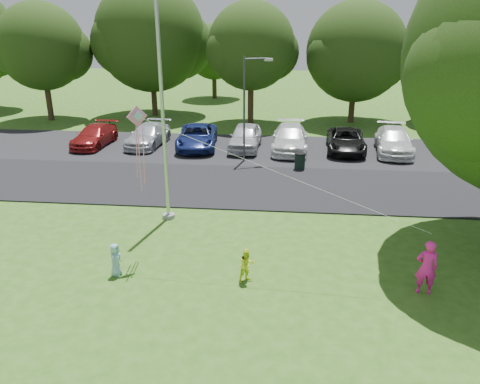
# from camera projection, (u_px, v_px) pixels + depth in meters

# --- Properties ---
(ground) EXTENTS (120.00, 120.00, 0.00)m
(ground) POSITION_uv_depth(u_px,v_px,m) (244.00, 290.00, 13.93)
(ground) COLOR #306019
(ground) RESTS_ON ground
(park_road) EXTENTS (60.00, 6.00, 0.06)m
(park_road) POSITION_uv_depth(u_px,v_px,m) (261.00, 186.00, 22.30)
(park_road) COLOR black
(park_road) RESTS_ON ground
(parking_strip) EXTENTS (42.00, 7.00, 0.06)m
(parking_strip) POSITION_uv_depth(u_px,v_px,m) (267.00, 150.00, 28.35)
(parking_strip) COLOR black
(parking_strip) RESTS_ON ground
(flagpole) EXTENTS (0.50, 0.50, 10.00)m
(flagpole) POSITION_uv_depth(u_px,v_px,m) (163.00, 116.00, 17.43)
(flagpole) COLOR #B7BABF
(flagpole) RESTS_ON ground
(street_lamp) EXTENTS (1.53, 0.71, 5.70)m
(street_lamp) POSITION_uv_depth(u_px,v_px,m) (248.00, 100.00, 24.98)
(street_lamp) COLOR #3F3F44
(street_lamp) RESTS_ON ground
(trash_can) EXTENTS (0.58, 0.58, 0.92)m
(trash_can) POSITION_uv_depth(u_px,v_px,m) (300.00, 162.00, 24.59)
(trash_can) COLOR black
(trash_can) RESTS_ON ground
(tree_row) EXTENTS (64.35, 11.94, 10.88)m
(tree_row) POSITION_uv_depth(u_px,v_px,m) (295.00, 44.00, 34.31)
(tree_row) COLOR #332316
(tree_row) RESTS_ON ground
(horizon_trees) EXTENTS (77.46, 7.20, 7.02)m
(horizon_trees) POSITION_uv_depth(u_px,v_px,m) (320.00, 54.00, 43.56)
(horizon_trees) COLOR #332316
(horizon_trees) RESTS_ON ground
(parked_cars) EXTENTS (23.00, 5.15, 1.49)m
(parked_cars) POSITION_uv_depth(u_px,v_px,m) (267.00, 138.00, 28.13)
(parked_cars) COLOR maroon
(parked_cars) RESTS_ON ground
(woman) EXTENTS (0.65, 0.46, 1.70)m
(woman) POSITION_uv_depth(u_px,v_px,m) (427.00, 267.00, 13.50)
(woman) COLOR #FF21A2
(woman) RESTS_ON ground
(child_yellow) EXTENTS (0.67, 0.65, 1.09)m
(child_yellow) POSITION_uv_depth(u_px,v_px,m) (247.00, 265.00, 14.20)
(child_yellow) COLOR #EFFF28
(child_yellow) RESTS_ON ground
(child_blue) EXTENTS (0.37, 0.54, 1.07)m
(child_blue) POSITION_uv_depth(u_px,v_px,m) (116.00, 260.00, 14.57)
(child_blue) COLOR #8BC6D6
(child_blue) RESTS_ON ground
(kite) EXTENTS (9.00, 1.72, 3.20)m
(kite) POSITION_uv_depth(u_px,v_px,m) (145.00, 132.00, 14.35)
(kite) COLOR pink
(kite) RESTS_ON ground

